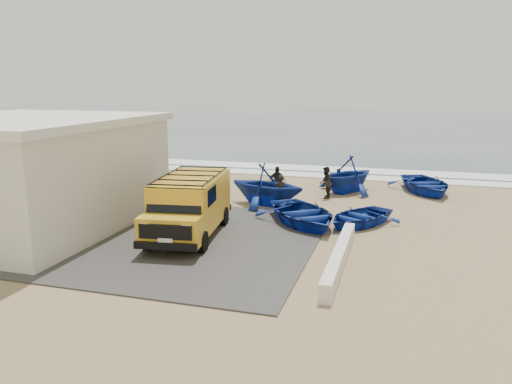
# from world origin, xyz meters

# --- Properties ---
(ground) EXTENTS (160.00, 160.00, 0.00)m
(ground) POSITION_xyz_m (0.00, 0.00, 0.00)
(ground) COLOR #977E57
(slab) EXTENTS (12.00, 10.00, 0.05)m
(slab) POSITION_xyz_m (-2.00, -2.00, 0.03)
(slab) COLOR #413E3B
(slab) RESTS_ON ground
(ocean) EXTENTS (180.00, 88.00, 0.01)m
(ocean) POSITION_xyz_m (0.00, 56.00, 0.00)
(ocean) COLOR #385166
(ocean) RESTS_ON ground
(surf_line) EXTENTS (180.00, 1.60, 0.06)m
(surf_line) POSITION_xyz_m (0.00, 12.00, 0.03)
(surf_line) COLOR white
(surf_line) RESTS_ON ground
(surf_wash) EXTENTS (180.00, 2.20, 0.04)m
(surf_wash) POSITION_xyz_m (0.00, 14.50, 0.02)
(surf_wash) COLOR white
(surf_wash) RESTS_ON ground
(building) EXTENTS (8.40, 9.40, 4.30)m
(building) POSITION_xyz_m (-7.50, -2.00, 2.16)
(building) COLOR silver
(building) RESTS_ON ground
(parapet) EXTENTS (0.35, 6.00, 0.55)m
(parapet) POSITION_xyz_m (5.00, -3.00, 0.28)
(parapet) COLOR silver
(parapet) RESTS_ON ground
(van) EXTENTS (2.76, 5.53, 2.27)m
(van) POSITION_xyz_m (-0.75, -1.43, 1.22)
(van) COLOR gold
(van) RESTS_ON ground
(boat_near_left) EXTENTS (5.04, 5.33, 0.90)m
(boat_near_left) POSITION_xyz_m (3.00, 1.19, 0.45)
(boat_near_left) COLOR navy
(boat_near_left) RESTS_ON ground
(boat_near_right) EXTENTS (3.83, 4.17, 0.71)m
(boat_near_right) POSITION_xyz_m (5.17, 1.77, 0.35)
(boat_near_right) COLOR navy
(boat_near_right) RESTS_ON ground
(boat_mid_left) EXTENTS (4.43, 4.07, 1.95)m
(boat_mid_left) POSITION_xyz_m (0.73, 3.97, 0.98)
(boat_mid_left) COLOR navy
(boat_mid_left) RESTS_ON ground
(boat_far_left) EXTENTS (4.64, 4.78, 1.92)m
(boat_far_left) POSITION_xyz_m (4.01, 7.81, 0.96)
(boat_far_left) COLOR navy
(boat_far_left) RESTS_ON ground
(boat_far_right) EXTENTS (4.34, 5.13, 0.90)m
(boat_far_right) POSITION_xyz_m (7.92, 8.91, 0.45)
(boat_far_right) COLOR navy
(boat_far_right) RESTS_ON ground
(fisherman_front) EXTENTS (0.58, 0.40, 1.53)m
(fisherman_front) POSITION_xyz_m (1.50, 3.61, 0.77)
(fisherman_front) COLOR black
(fisherman_front) RESTS_ON ground
(fisherman_middle) EXTENTS (0.61, 0.78, 1.58)m
(fisherman_middle) POSITION_xyz_m (3.15, 6.16, 0.79)
(fisherman_middle) COLOR black
(fisherman_middle) RESTS_ON ground
(fisherman_back) EXTENTS (0.99, 0.74, 1.56)m
(fisherman_back) POSITION_xyz_m (0.79, 5.70, 0.78)
(fisherman_back) COLOR black
(fisherman_back) RESTS_ON ground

